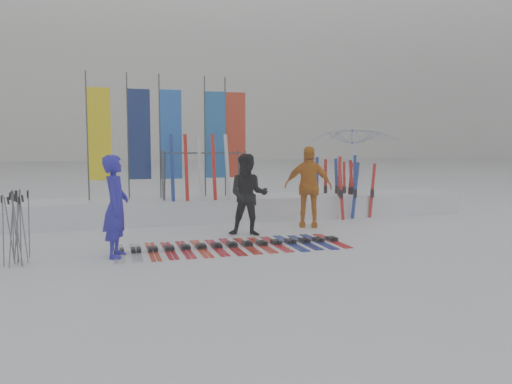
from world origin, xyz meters
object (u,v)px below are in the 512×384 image
object	(u,v)px
person_blue	(116,206)
person_black	(248,195)
tent_canopy	(354,166)
ski_row	(231,245)
ski_rack	(203,169)
person_yellow	(308,187)

from	to	relation	value
person_blue	person_black	xyz separation A→B (m)	(2.80, 1.38, -0.01)
person_black	tent_canopy	bearing A→B (deg)	61.73
ski_row	ski_rack	size ratio (longest dim) A/B	2.16
person_blue	tent_canopy	xyz separation A→B (m)	(7.59, 5.65, 0.41)
person_black	person_yellow	xyz separation A→B (m)	(1.72, 0.76, 0.08)
person_blue	tent_canopy	size ratio (longest dim) A/B	0.62
person_blue	person_black	bearing A→B (deg)	-51.58
person_black	ski_rack	size ratio (longest dim) A/B	0.88
person_black	ski_row	world-z (taller)	person_black
person_blue	ski_rack	xyz separation A→B (m)	(2.21, 3.50, 0.48)
ski_rack	tent_canopy	bearing A→B (deg)	21.75
tent_canopy	ski_row	bearing A→B (deg)	-135.34
person_blue	ski_row	bearing A→B (deg)	-70.66
person_black	person_yellow	bearing A→B (deg)	44.01
person_black	ski_rack	bearing A→B (deg)	125.67
ski_rack	ski_row	bearing A→B (deg)	-91.12
person_blue	ski_row	size ratio (longest dim) A/B	0.41
tent_canopy	ski_rack	bearing A→B (deg)	-158.25
person_yellow	tent_canopy	xyz separation A→B (m)	(3.07, 3.50, 0.34)
person_black	tent_canopy	distance (m)	6.43
tent_canopy	person_blue	bearing A→B (deg)	-143.33
person_yellow	tent_canopy	world-z (taller)	tent_canopy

